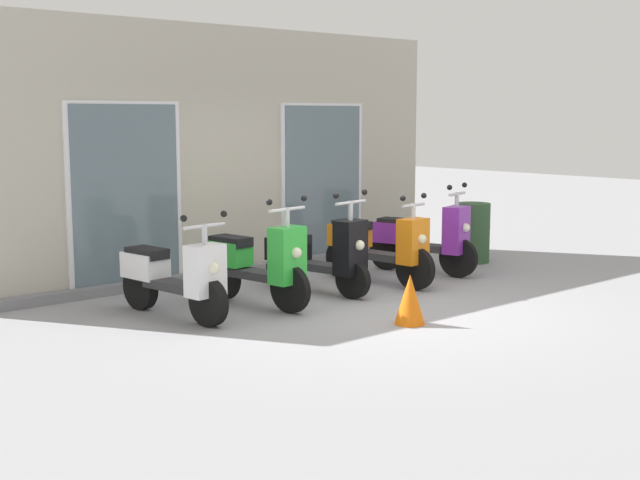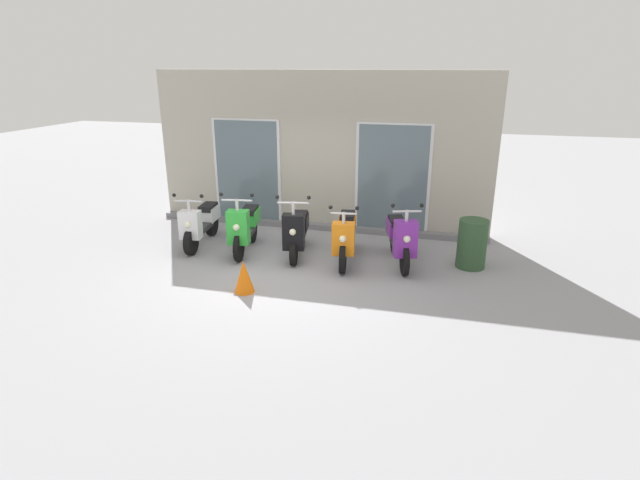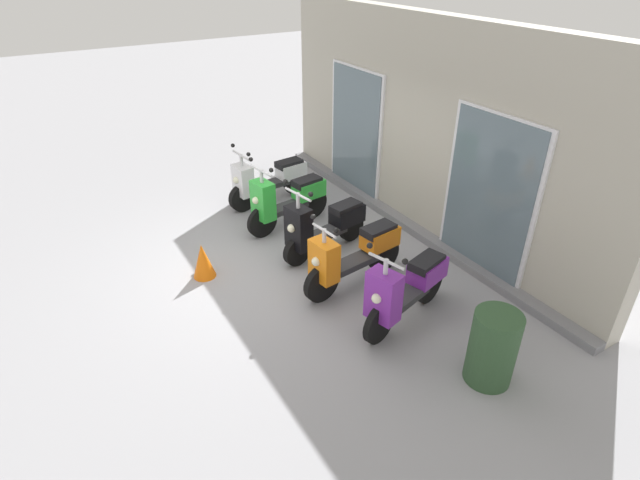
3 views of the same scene
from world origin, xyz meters
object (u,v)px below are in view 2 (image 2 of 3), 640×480
(scooter_white, at_px, (201,223))
(scooter_orange, at_px, (345,235))
(scooter_purple, at_px, (400,237))
(trash_bin, at_px, (472,244))
(traffic_cone, at_px, (244,277))
(scooter_green, at_px, (245,226))
(scooter_black, at_px, (297,231))

(scooter_white, xyz_separation_m, scooter_orange, (2.93, -0.15, 0.04))
(scooter_purple, bearing_deg, trash_bin, 7.82)
(scooter_orange, height_order, trash_bin, scooter_orange)
(scooter_white, bearing_deg, traffic_cone, -47.93)
(scooter_green, bearing_deg, scooter_black, 5.38)
(scooter_orange, bearing_deg, traffic_cone, -126.53)
(scooter_purple, distance_m, traffic_cone, 2.87)
(scooter_white, relative_size, scooter_purple, 1.06)
(traffic_cone, bearing_deg, scooter_black, 79.83)
(trash_bin, bearing_deg, scooter_black, -176.63)
(trash_bin, bearing_deg, scooter_orange, -172.91)
(scooter_green, distance_m, scooter_black, 1.00)
(scooter_orange, xyz_separation_m, trash_bin, (2.20, 0.27, -0.06))
(scooter_orange, bearing_deg, trash_bin, 7.09)
(scooter_orange, height_order, scooter_purple, scooter_purple)
(scooter_white, distance_m, scooter_purple, 3.89)
(scooter_black, distance_m, scooter_purple, 1.90)
(scooter_purple, bearing_deg, scooter_white, 179.27)
(trash_bin, height_order, traffic_cone, trash_bin)
(scooter_orange, bearing_deg, scooter_purple, 6.16)
(scooter_green, height_order, scooter_black, same)
(scooter_orange, bearing_deg, scooter_white, 176.99)
(scooter_white, height_order, scooter_black, scooter_black)
(scooter_purple, xyz_separation_m, trash_bin, (1.23, 0.17, -0.07))
(scooter_black, distance_m, trash_bin, 3.14)
(scooter_black, xyz_separation_m, traffic_cone, (-0.32, -1.79, -0.21))
(traffic_cone, bearing_deg, scooter_green, 111.84)
(scooter_purple, xyz_separation_m, traffic_cone, (-2.22, -1.80, -0.24))
(scooter_green, relative_size, scooter_purple, 1.01)
(scooter_white, height_order, scooter_purple, scooter_purple)
(scooter_white, distance_m, scooter_black, 1.99)
(scooter_black, height_order, trash_bin, scooter_black)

